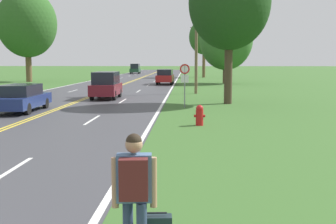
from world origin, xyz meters
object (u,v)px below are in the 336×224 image
object	(u,v)px
traffic_sign	(185,75)
car_red_suv_mid_far	(165,76)
fire_hydrant	(200,115)
tree_right_cluster	(204,37)
hitchhiker_person	(134,185)
tree_left_verge	(229,3)
car_maroon_van_mid_near	(106,85)
tree_mid_treeline	(226,39)
car_dark_green_van_receding	(135,69)
tree_behind_sign	(27,24)
car_dark_blue_sedan_approaching	(21,98)

from	to	relation	value
traffic_sign	car_red_suv_mid_far	size ratio (longest dim) A/B	0.54
fire_hydrant	tree_right_cluster	distance (m)	50.26
fire_hydrant	car_red_suv_mid_far	size ratio (longest dim) A/B	0.19
hitchhiker_person	tree_left_verge	size ratio (longest dim) A/B	0.19
traffic_sign	tree_left_verge	distance (m)	5.57
car_maroon_van_mid_near	tree_mid_treeline	bearing A→B (deg)	152.34
traffic_sign	tree_left_verge	bearing A→B (deg)	41.57
hitchhiker_person	car_dark_green_van_receding	world-z (taller)	car_dark_green_van_receding
fire_hydrant	tree_mid_treeline	world-z (taller)	tree_mid_treeline
hitchhiker_person	car_maroon_van_mid_near	bearing A→B (deg)	7.31
fire_hydrant	tree_behind_sign	xyz separation A→B (m)	(-20.60, 35.17, 6.81)
hitchhiker_person	car_maroon_van_mid_near	world-z (taller)	car_maroon_van_mid_near
tree_left_verge	car_dark_blue_sedan_approaching	distance (m)	13.35
fire_hydrant	tree_mid_treeline	xyz separation A→B (m)	(3.90, 32.19, 4.69)
car_dark_blue_sedan_approaching	car_maroon_van_mid_near	size ratio (longest dim) A/B	1.15
tree_right_cluster	car_maroon_van_mid_near	xyz separation A→B (m)	(-8.27, -37.89, -5.35)
hitchhiker_person	traffic_sign	bearing A→B (deg)	-6.13
hitchhiker_person	tree_mid_treeline	distance (m)	44.74
tree_mid_treeline	tree_right_cluster	bearing A→B (deg)	96.04
tree_left_verge	fire_hydrant	bearing A→B (deg)	-102.62
tree_left_verge	car_red_suv_mid_far	bearing A→B (deg)	103.45
tree_behind_sign	tree_left_verge	bearing A→B (deg)	-49.17
tree_right_cluster	car_maroon_van_mid_near	bearing A→B (deg)	-102.31
car_maroon_van_mid_near	hitchhiker_person	bearing A→B (deg)	10.83
fire_hydrant	tree_left_verge	size ratio (longest dim) A/B	0.09
fire_hydrant	tree_behind_sign	world-z (taller)	tree_behind_sign
tree_mid_treeline	car_maroon_van_mid_near	size ratio (longest dim) A/B	2.13
traffic_sign	tree_left_verge	world-z (taller)	tree_left_verge
tree_left_verge	car_dark_blue_sedan_approaching	world-z (taller)	tree_left_verge
hitchhiker_person	car_red_suv_mid_far	distance (m)	42.33
car_dark_blue_sedan_approaching	traffic_sign	bearing A→B (deg)	-76.27
traffic_sign	tree_behind_sign	world-z (taller)	tree_behind_sign
tree_behind_sign	traffic_sign	bearing A→B (deg)	-55.09
tree_right_cluster	car_red_suv_mid_far	xyz separation A→B (m)	(-5.08, -19.66, -5.41)
fire_hydrant	traffic_sign	world-z (taller)	traffic_sign
tree_mid_treeline	car_maroon_van_mid_near	distance (m)	22.99
tree_behind_sign	car_red_suv_mid_far	bearing A→B (deg)	-15.80
car_red_suv_mid_far	tree_right_cluster	bearing A→B (deg)	166.89
tree_behind_sign	car_dark_blue_sedan_approaching	xyz separation A→B (m)	(11.36, -30.89, -6.51)
tree_left_verge	car_dark_green_van_receding	xyz separation A→B (m)	(-13.24, 59.38, -5.11)
tree_right_cluster	car_dark_blue_sedan_approaching	world-z (taller)	tree_right_cluster
car_dark_blue_sedan_approaching	tree_right_cluster	bearing A→B (deg)	-15.44
traffic_sign	tree_right_cluster	size ratio (longest dim) A/B	0.28
traffic_sign	tree_right_cluster	bearing A→B (deg)	86.43
fire_hydrant	traffic_sign	bearing A→B (deg)	95.78
tree_mid_treeline	car_dark_green_van_receding	bearing A→B (deg)	112.68
traffic_sign	car_dark_blue_sedan_approaching	xyz separation A→B (m)	(-8.56, -2.34, -1.15)
tree_mid_treeline	car_dark_green_van_receding	xyz separation A→B (m)	(-15.12, 36.19, -4.09)
tree_left_verge	tree_behind_sign	size ratio (longest dim) A/B	0.79
car_dark_blue_sedan_approaching	car_dark_green_van_receding	distance (m)	64.13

